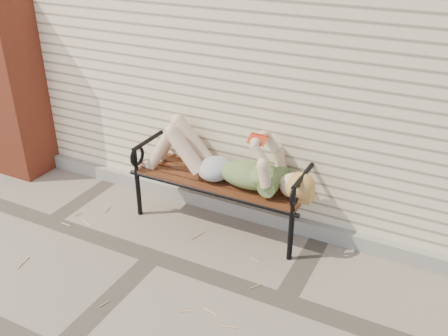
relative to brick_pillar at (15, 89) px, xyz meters
The scene contains 7 objects.
ground 2.62m from the brick_pillar, 18.06° to the right, with size 80.00×80.00×0.00m, color gray.
house_wall 3.26m from the brick_pillar, 44.37° to the left, with size 8.00×4.00×3.00m, color beige.
foundation_strip 2.49m from the brick_pillar, ahead, with size 8.00×0.10×0.15m, color #9B968C.
brick_pillar is the anchor object (origin of this frame).
garden_bench 2.61m from the brick_pillar, ahead, with size 1.84×0.73×1.19m.
reading_woman 2.61m from the brick_pillar, ahead, with size 1.74×0.40×0.55m.
straw_scatter 2.32m from the brick_pillar, 35.52° to the right, with size 2.56×1.72×0.01m.
Camera 1 is at (2.21, -2.93, 2.79)m, focal length 40.00 mm.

